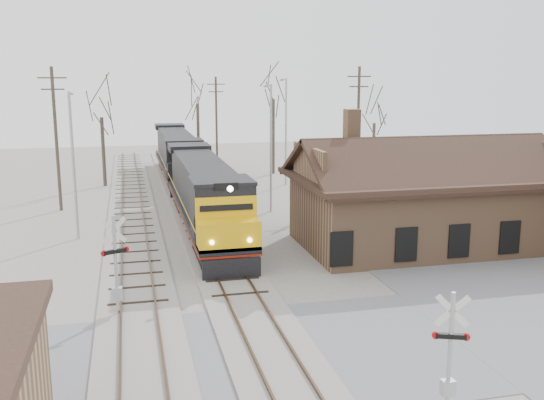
% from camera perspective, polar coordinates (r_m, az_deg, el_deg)
% --- Properties ---
extents(ground, '(140.00, 140.00, 0.00)m').
position_cam_1_polar(ground, '(22.24, -0.06, -14.35)').
color(ground, '#9C978D').
rests_on(ground, ground).
extents(road, '(60.00, 9.00, 0.03)m').
position_cam_1_polar(road, '(22.23, -0.06, -14.32)').
color(road, slate).
rests_on(road, ground).
extents(track_main, '(3.40, 90.00, 0.24)m').
position_cam_1_polar(track_main, '(36.09, -5.62, -4.04)').
color(track_main, '#9C978D').
rests_on(track_main, ground).
extents(track_siding, '(3.40, 90.00, 0.24)m').
position_cam_1_polar(track_siding, '(35.79, -12.80, -4.41)').
color(track_siding, '#9C978D').
rests_on(track_siding, ground).
extents(depot, '(15.20, 9.31, 7.90)m').
position_cam_1_polar(depot, '(36.34, 14.06, -0.43)').
color(depot, '#8A6547').
rests_on(depot, ground).
extents(locomotive_lead, '(3.10, 20.74, 4.60)m').
position_cam_1_polar(locomotive_lead, '(38.45, -6.31, 0.51)').
color(locomotive_lead, black).
rests_on(locomotive_lead, ground).
extents(locomotive_trailing, '(3.10, 20.74, 4.36)m').
position_cam_1_polar(locomotive_trailing, '(59.11, -8.92, 4.28)').
color(locomotive_trailing, black).
rests_on(locomotive_trailing, ground).
extents(crossbuck_near, '(1.03, 0.46, 3.77)m').
position_cam_1_polar(crossbuck_near, '(18.67, 16.37, -14.05)').
color(crossbuck_near, '#A5A8AD').
rests_on(crossbuck_near, ground).
extents(crossbuck_far, '(1.13, 0.58, 4.25)m').
position_cam_1_polar(crossbuck_far, '(25.66, -14.47, -6.38)').
color(crossbuck_far, '#A5A8AD').
rests_on(crossbuck_far, ground).
extents(streetlight_a, '(0.25, 2.04, 8.88)m').
position_cam_1_polar(streetlight_a, '(38.18, -18.20, 3.82)').
color(streetlight_a, '#A5A8AD').
rests_on(streetlight_a, ground).
extents(streetlight_b, '(0.25, 2.04, 9.22)m').
position_cam_1_polar(streetlight_b, '(43.89, -0.14, 5.54)').
color(streetlight_b, '#A5A8AD').
rests_on(streetlight_b, ground).
extents(streetlight_c, '(0.25, 2.04, 9.61)m').
position_cam_1_polar(streetlight_c, '(55.14, 1.28, 6.96)').
color(streetlight_c, '#A5A8AD').
rests_on(streetlight_c, ground).
extents(utility_pole_a, '(2.00, 0.24, 10.45)m').
position_cam_1_polar(utility_pole_a, '(46.76, -19.65, 5.62)').
color(utility_pole_a, '#382D23').
rests_on(utility_pole_a, ground).
extents(utility_pole_b, '(2.00, 0.24, 9.75)m').
position_cam_1_polar(utility_pole_b, '(67.19, -5.25, 7.52)').
color(utility_pole_b, '#382D23').
rests_on(utility_pole_b, ground).
extents(utility_pole_c, '(2.00, 0.24, 10.55)m').
position_cam_1_polar(utility_pole_c, '(50.38, 8.08, 6.61)').
color(utility_pole_c, '#382D23').
rests_on(utility_pole_c, ground).
extents(tree_b, '(4.13, 4.13, 10.11)m').
position_cam_1_polar(tree_b, '(56.44, -15.81, 8.52)').
color(tree_b, '#382D23').
rests_on(tree_b, ground).
extents(tree_c, '(4.63, 4.63, 11.34)m').
position_cam_1_polar(tree_c, '(65.93, -7.04, 9.99)').
color(tree_c, '#382D23').
rests_on(tree_c, ground).
extents(tree_d, '(5.03, 5.03, 12.33)m').
position_cam_1_polar(tree_d, '(61.42, 0.13, 10.63)').
color(tree_d, '#382D23').
rests_on(tree_d, ground).
extents(tree_e, '(3.44, 3.44, 8.44)m').
position_cam_1_polar(tree_e, '(62.12, 9.63, 7.91)').
color(tree_e, '#382D23').
rests_on(tree_e, ground).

